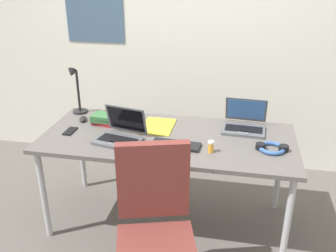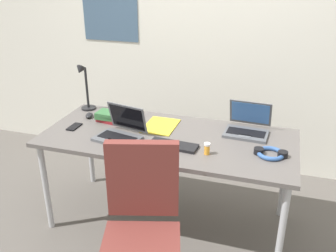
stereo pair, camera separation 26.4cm
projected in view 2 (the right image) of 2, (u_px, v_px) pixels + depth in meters
ground_plane at (168, 220)px, 2.98m from camera, size 12.00×12.00×0.00m
wall_back at (204, 31)px, 3.41m from camera, size 6.00×0.13×2.60m
desk at (168, 143)px, 2.70m from camera, size 1.80×0.80×0.74m
desk_lamp at (85, 88)px, 3.06m from camera, size 0.12×0.18×0.40m
laptop_back_left at (247, 127)px, 2.72m from camera, size 0.32×0.30×0.22m
laptop_back_right at (120, 132)px, 2.64m from camera, size 0.35×0.32×0.22m
external_keyboard at (173, 145)px, 2.53m from camera, size 0.34×0.14×0.02m
computer_mouse at (89, 115)px, 2.99m from camera, size 0.08×0.11×0.03m
cell_phone at (74, 127)px, 2.82m from camera, size 0.07×0.14×0.01m
headphones at (271, 153)px, 2.41m from camera, size 0.21×0.18×0.04m
pill_bottle at (207, 149)px, 2.42m from camera, size 0.04×0.04×0.08m
book_stack at (109, 117)px, 2.92m from camera, size 0.20×0.16×0.08m
paper_folder_center at (161, 126)px, 2.84m from camera, size 0.23×0.31×0.01m
office_chair at (142, 244)px, 2.16m from camera, size 0.55×0.60×0.97m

